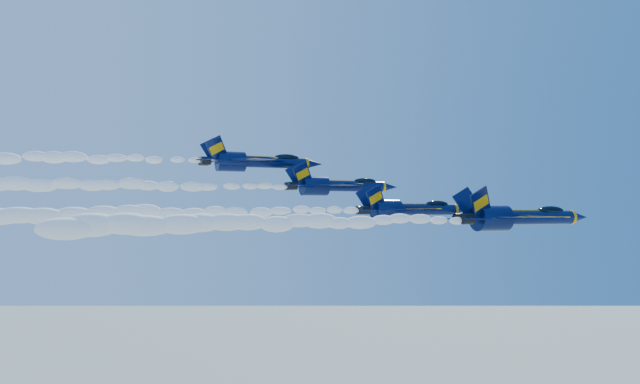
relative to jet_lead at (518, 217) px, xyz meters
name	(u,v)px	position (x,y,z in m)	size (l,w,h in m)	color
jet_lead	(518,217)	(0.00, 0.00, 0.00)	(19.57, 16.05, 7.27)	#08113B
smoke_trail_jet_lead	(281,223)	(-29.83, 0.00, -0.46)	(42.93, 2.34, 2.10)	white
jet_second	(409,209)	(-9.94, 8.24, 0.95)	(16.13, 13.23, 5.99)	#08113B
smoke_trail_jet_second	(179,213)	(-38.29, 8.24, 0.53)	(42.93, 1.93, 1.73)	white
jet_third	(337,186)	(-15.06, 18.28, 4.17)	(16.73, 13.73, 6.22)	#08113B
smoke_trail_jet_third	(116,185)	(-43.67, 18.28, 3.74)	(42.93, 2.00, 1.80)	white
jet_fourth	(256,162)	(-25.51, 21.67, 7.35)	(17.28, 14.17, 6.42)	#08113B
smoke_trail_jet_fourth	(16,157)	(-54.36, 21.67, 6.92)	(42.93, 2.06, 1.86)	white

